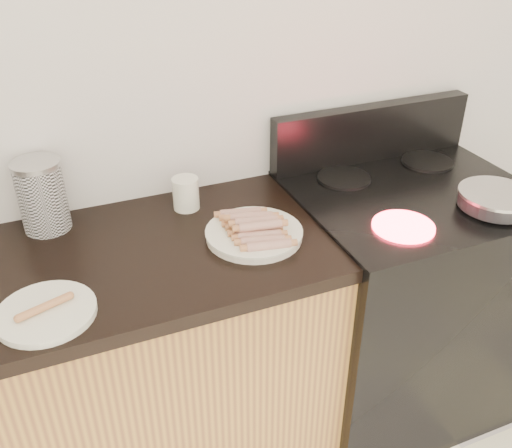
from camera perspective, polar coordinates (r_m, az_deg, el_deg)
name	(u,v)px	position (r m, az deg, el deg)	size (l,w,h in m)	color
wall_back	(143,73)	(1.73, -11.25, 14.64)	(4.00, 0.04, 2.60)	silver
stove	(398,302)	(2.16, 14.02, -7.62)	(0.76, 0.65, 0.91)	black
stove_panel	(371,133)	(2.08, 11.47, 8.95)	(0.76, 0.06, 0.20)	black
burner_near_left	(403,226)	(1.70, 14.52, -0.23)	(0.18, 0.18, 0.01)	#FF1E2D
burner_near_right	(495,204)	(1.91, 22.82, 1.81)	(0.18, 0.18, 0.01)	black
burner_far_left	(344,178)	(1.95, 8.78, 4.57)	(0.18, 0.18, 0.01)	black
burner_far_right	(427,162)	(2.13, 16.74, 5.99)	(0.18, 0.18, 0.01)	black
frying_pan	(497,199)	(1.88, 22.99, 2.28)	(0.23, 0.40, 0.05)	black
main_plate	(254,235)	(1.62, -0.20, -1.09)	(0.27, 0.27, 0.02)	white
side_plate	(46,313)	(1.43, -20.25, -8.32)	(0.23, 0.23, 0.02)	white
hotdog_pile	(254,226)	(1.61, -0.20, -0.24)	(0.12, 0.25, 0.05)	maroon
plain_sausages	(45,307)	(1.42, -20.38, -7.76)	(0.13, 0.06, 0.02)	#C67547
canister	(42,196)	(1.73, -20.62, 2.68)	(0.14, 0.14, 0.21)	white
mug	(186,193)	(1.76, -7.03, 3.05)	(0.08, 0.08, 0.10)	white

